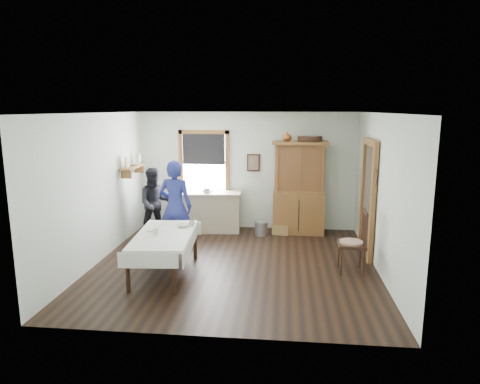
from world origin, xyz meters
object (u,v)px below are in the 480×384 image
at_px(work_counter, 206,212).
at_px(pail, 261,228).
at_px(figure_dark, 155,206).
at_px(china_hutch, 299,188).
at_px(dining_table, 165,254).
at_px(woman_blue, 176,210).
at_px(wicker_basket, 280,229).
at_px(spindle_chair, 352,241).

xyz_separation_m(work_counter, pail, (1.28, -0.21, -0.30)).
bearing_deg(figure_dark, work_counter, 9.49).
height_order(china_hutch, pail, china_hutch).
xyz_separation_m(work_counter, figure_dark, (-0.99, -0.62, 0.25)).
distance_m(dining_table, woman_blue, 1.29).
distance_m(china_hutch, dining_table, 3.65).
height_order(wicker_basket, figure_dark, figure_dark).
xyz_separation_m(china_hutch, woman_blue, (-2.43, -1.54, -0.20)).
height_order(work_counter, china_hutch, china_hutch).
height_order(china_hutch, wicker_basket, china_hutch).
distance_m(pail, figure_dark, 2.37).
distance_m(spindle_chair, woman_blue, 3.36).
distance_m(china_hutch, woman_blue, 2.88).
bearing_deg(spindle_chair, figure_dark, 160.26).
xyz_separation_m(china_hutch, pail, (-0.83, -0.28, -0.88)).
relative_size(wicker_basket, woman_blue, 0.22).
relative_size(china_hutch, woman_blue, 1.23).
xyz_separation_m(work_counter, woman_blue, (-0.32, -1.47, 0.38)).
bearing_deg(china_hutch, spindle_chair, -69.35).
xyz_separation_m(pail, woman_blue, (-1.60, -1.26, 0.68)).
bearing_deg(work_counter, figure_dark, -152.68).
bearing_deg(woman_blue, china_hutch, -141.28).
relative_size(work_counter, dining_table, 0.89).
xyz_separation_m(work_counter, dining_table, (-0.21, -2.67, -0.10)).
bearing_deg(figure_dark, china_hutch, -10.12).
height_order(china_hutch, woman_blue, china_hutch).
bearing_deg(woman_blue, work_counter, -95.96).
bearing_deg(spindle_chair, china_hutch, 112.54).
distance_m(pail, woman_blue, 2.15).
xyz_separation_m(work_counter, wicker_basket, (1.71, -0.08, -0.35)).
bearing_deg(pail, woman_blue, -141.76).
bearing_deg(woman_blue, wicker_basket, -139.31).
height_order(spindle_chair, pail, spindle_chair).
bearing_deg(work_counter, wicker_basket, -7.60).
bearing_deg(wicker_basket, china_hutch, 20.86).
relative_size(china_hutch, dining_table, 1.16).
relative_size(china_hutch, wicker_basket, 5.70).
relative_size(work_counter, figure_dark, 1.12).
relative_size(spindle_chair, pail, 3.58).
bearing_deg(pail, wicker_basket, 16.71).
distance_m(china_hutch, pail, 1.24).
relative_size(pail, woman_blue, 0.18).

